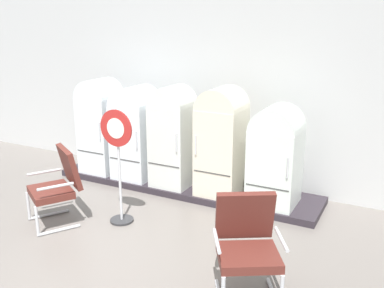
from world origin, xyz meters
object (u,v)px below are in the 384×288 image
at_px(refrigerator_1, 136,130).
at_px(armchair_right, 247,241).
at_px(refrigerator_0, 101,123).
at_px(refrigerator_4, 276,153).
at_px(armchair_left, 58,183).
at_px(refrigerator_3, 221,138).
at_px(refrigerator_2, 173,133).
at_px(sign_stand, 119,166).

height_order(refrigerator_1, armchair_right, refrigerator_1).
height_order(refrigerator_0, refrigerator_4, refrigerator_0).
distance_m(refrigerator_4, armchair_left, 3.00).
bearing_deg(armchair_left, refrigerator_4, 35.34).
xyz_separation_m(refrigerator_0, refrigerator_3, (2.24, 0.02, 0.01)).
bearing_deg(refrigerator_0, armchair_right, -30.76).
height_order(armchair_left, armchair_right, same).
bearing_deg(refrigerator_1, refrigerator_2, -4.49).
bearing_deg(refrigerator_1, refrigerator_3, -0.81).
relative_size(refrigerator_0, refrigerator_2, 1.01).
distance_m(refrigerator_1, refrigerator_2, 0.73).
bearing_deg(armchair_right, refrigerator_1, 142.66).
xyz_separation_m(refrigerator_0, sign_stand, (1.36, -1.33, -0.16)).
relative_size(refrigerator_3, armchair_right, 1.57).
bearing_deg(refrigerator_2, refrigerator_0, 179.30).
bearing_deg(armchair_left, armchair_right, -6.70).
relative_size(refrigerator_1, refrigerator_3, 0.94).
xyz_separation_m(refrigerator_0, refrigerator_1, (0.70, 0.04, -0.05)).
relative_size(refrigerator_1, refrigerator_2, 0.96).
height_order(refrigerator_3, armchair_right, refrigerator_3).
bearing_deg(armchair_right, refrigerator_3, 119.87).
bearing_deg(refrigerator_4, armchair_right, -80.37).
bearing_deg(sign_stand, refrigerator_1, 115.69).
xyz_separation_m(refrigerator_1, armchair_left, (-0.06, -1.75, -0.34)).
relative_size(refrigerator_2, refrigerator_3, 0.98).
distance_m(refrigerator_0, sign_stand, 1.91).
xyz_separation_m(refrigerator_1, sign_stand, (0.66, -1.37, -0.11)).
relative_size(refrigerator_0, refrigerator_1, 1.05).
height_order(refrigerator_1, armchair_left, refrigerator_1).
xyz_separation_m(refrigerator_0, armchair_left, (0.64, -1.71, -0.39)).
height_order(refrigerator_4, armchair_right, refrigerator_4).
bearing_deg(refrigerator_4, refrigerator_0, -179.68).
distance_m(armchair_right, sign_stand, 2.19).
xyz_separation_m(refrigerator_2, armchair_right, (1.99, -2.02, -0.38)).
bearing_deg(refrigerator_1, refrigerator_4, -0.55).
xyz_separation_m(refrigerator_4, sign_stand, (-1.72, -1.35, -0.05)).
height_order(refrigerator_2, refrigerator_4, refrigerator_2).
xyz_separation_m(refrigerator_2, refrigerator_3, (0.81, 0.04, 0.02)).
xyz_separation_m(armchair_right, sign_stand, (-2.06, 0.71, 0.23)).
bearing_deg(refrigerator_0, refrigerator_1, 3.25).
relative_size(refrigerator_0, refrigerator_3, 0.99).
relative_size(refrigerator_1, armchair_right, 1.47).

